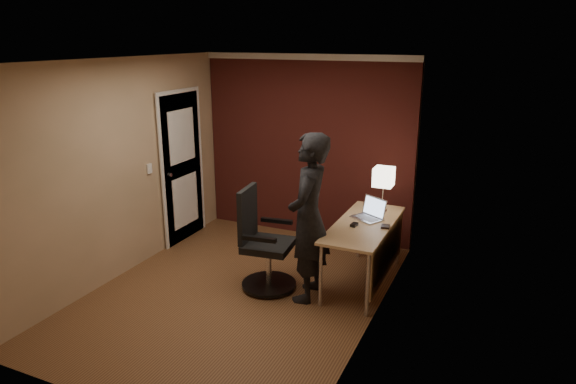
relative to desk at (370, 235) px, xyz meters
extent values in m
plane|color=brown|center=(-1.25, -0.77, -0.60)|extent=(4.00, 4.00, 0.00)
plane|color=white|center=(-1.25, -0.77, 1.90)|extent=(4.00, 4.00, 0.00)
plane|color=tan|center=(-1.25, 1.23, 0.65)|extent=(3.00, 0.00, 3.00)
plane|color=tan|center=(-1.25, -2.77, 0.65)|extent=(3.00, 0.00, 3.00)
plane|color=tan|center=(-2.75, -0.77, 0.65)|extent=(0.00, 4.00, 4.00)
plane|color=tan|center=(0.25, -0.77, 0.65)|extent=(0.00, 4.00, 4.00)
cube|color=maroon|center=(-1.25, 1.20, 0.65)|extent=(2.98, 0.06, 2.50)
cube|color=silver|center=(-1.25, 1.19, 1.86)|extent=(3.00, 0.08, 0.08)
cube|color=silver|center=(-1.25, -2.73, 1.86)|extent=(3.00, 0.08, 0.08)
cube|color=silver|center=(-2.71, -0.77, 1.86)|extent=(0.08, 4.00, 0.08)
cube|color=silver|center=(0.21, -0.77, 1.86)|extent=(0.08, 4.00, 0.08)
cube|color=silver|center=(-2.73, 0.33, 0.40)|extent=(0.05, 0.82, 2.02)
cube|color=silver|center=(-2.71, 0.33, 0.40)|extent=(0.02, 0.92, 2.12)
cylinder|color=silver|center=(-2.68, 0.00, 0.40)|extent=(0.05, 0.05, 0.05)
cube|color=silver|center=(-2.74, -0.32, 0.55)|extent=(0.02, 0.08, 0.12)
cube|color=#D5B17B|center=(-0.07, 0.00, 0.11)|extent=(0.60, 1.50, 0.03)
cube|color=#D5B17B|center=(0.21, 0.00, -0.17)|extent=(0.02, 1.38, 0.54)
cylinder|color=silver|center=(-0.32, -0.69, -0.25)|extent=(0.04, 0.04, 0.70)
cylinder|color=silver|center=(-0.32, 0.69, -0.25)|extent=(0.04, 0.04, 0.70)
cylinder|color=silver|center=(0.18, -0.69, -0.25)|extent=(0.04, 0.04, 0.70)
cylinder|color=silver|center=(0.18, 0.69, -0.25)|extent=(0.04, 0.04, 0.70)
cube|color=silver|center=(0.00, 0.48, 0.14)|extent=(0.11, 0.11, 0.01)
cylinder|color=silver|center=(0.00, 0.48, 0.29)|extent=(0.01, 0.01, 0.30)
cube|color=white|center=(0.00, 0.48, 0.55)|extent=(0.22, 0.22, 0.22)
cube|color=silver|center=(-0.09, 0.15, 0.14)|extent=(0.40, 0.36, 0.01)
cube|color=silver|center=(-0.03, 0.25, 0.25)|extent=(0.32, 0.21, 0.22)
cube|color=#B2CCF2|center=(-0.03, 0.24, 0.25)|extent=(0.28, 0.19, 0.19)
cube|color=gray|center=(-0.09, 0.14, 0.14)|extent=(0.31, 0.25, 0.00)
cube|color=black|center=(-0.15, -0.13, 0.14)|extent=(0.07, 0.11, 0.03)
cube|color=black|center=(0.17, -0.03, 0.14)|extent=(0.11, 0.12, 0.02)
cylinder|color=black|center=(-0.99, -0.54, -0.56)|extent=(0.61, 0.61, 0.03)
cylinder|color=silver|center=(-0.99, -0.54, -0.33)|extent=(0.07, 0.07, 0.46)
cube|color=black|center=(-0.99, -0.54, -0.09)|extent=(0.56, 0.56, 0.08)
cube|color=black|center=(-1.23, -0.57, 0.25)|extent=(0.11, 0.46, 0.60)
cube|color=black|center=(-1.03, -0.26, 0.10)|extent=(0.38, 0.10, 0.04)
cube|color=black|center=(-0.96, -0.82, 0.10)|extent=(0.38, 0.10, 0.04)
imported|color=black|center=(-0.52, -0.54, 0.30)|extent=(0.51, 0.70, 1.81)
camera|label=1|loc=(1.34, -5.22, 2.12)|focal=32.00mm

